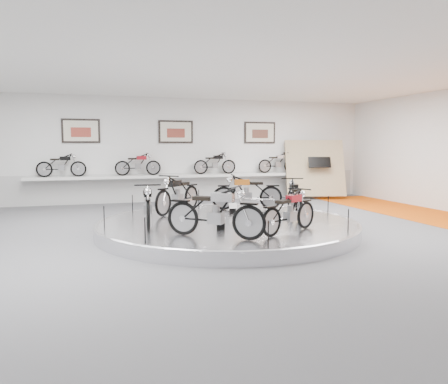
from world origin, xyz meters
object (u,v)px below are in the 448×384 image
object	(u,v)px
display_platform	(227,227)
bike_a	(295,198)
bike_e	(215,212)
bike_c	(178,194)
bike_d	(148,204)
bike_b	(247,192)
bike_f	(290,211)
shelf	(178,176)

from	to	relation	value
display_platform	bike_a	distance (m)	1.92
display_platform	bike_e	xyz separation A→B (m)	(-0.84, -1.83, 0.69)
bike_c	bike_d	distance (m)	1.99
display_platform	bike_c	size ratio (longest dim) A/B	3.51
display_platform	bike_d	world-z (taller)	bike_d
display_platform	bike_b	world-z (taller)	bike_b
bike_c	display_platform	bearing A→B (deg)	71.85
display_platform	bike_a	world-z (taller)	bike_a
display_platform	bike_c	bearing A→B (deg)	118.47
display_platform	bike_f	size ratio (longest dim) A/B	4.03
display_platform	bike_e	size ratio (longest dim) A/B	3.52
display_platform	bike_f	world-z (taller)	bike_f
bike_e	bike_f	xyz separation A→B (m)	(1.67, 0.03, -0.07)
bike_c	bike_f	bearing A→B (deg)	69.95
bike_b	bike_f	bearing A→B (deg)	95.31
shelf	bike_f	xyz separation A→B (m)	(0.83, -8.20, -0.23)
bike_b	bike_d	size ratio (longest dim) A/B	1.03
display_platform	shelf	size ratio (longest dim) A/B	0.58
display_platform	bike_a	xyz separation A→B (m)	(1.80, -0.06, 0.65)
bike_a	bike_f	world-z (taller)	bike_a
shelf	bike_a	xyz separation A→B (m)	(1.80, -6.46, -0.20)
bike_a	bike_e	world-z (taller)	bike_e
bike_e	bike_f	world-z (taller)	bike_e
shelf	bike_c	distance (m)	4.81
bike_a	bike_b	size ratio (longest dim) A/B	0.97
shelf	bike_a	world-z (taller)	bike_a
shelf	bike_b	xyz separation A→B (m)	(1.15, -4.70, -0.18)
bike_b	bike_a	bearing A→B (deg)	120.89
shelf	bike_f	distance (m)	8.24
bike_b	bike_d	bearing A→B (deg)	39.45
shelf	bike_d	world-z (taller)	bike_d
bike_a	bike_c	world-z (taller)	bike_c
shelf	bike_b	bearing A→B (deg)	-76.27
bike_d	bike_e	size ratio (longest dim) A/B	0.94
bike_b	bike_d	distance (m)	3.55
display_platform	bike_d	distance (m)	2.06
bike_a	bike_c	bearing A→B (deg)	74.18
bike_e	bike_d	bearing A→B (deg)	160.54
bike_a	shelf	bearing A→B (deg)	32.42
bike_a	bike_e	bearing A→B (deg)	140.67
bike_d	bike_f	distance (m)	3.31
bike_b	bike_c	distance (m)	2.06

